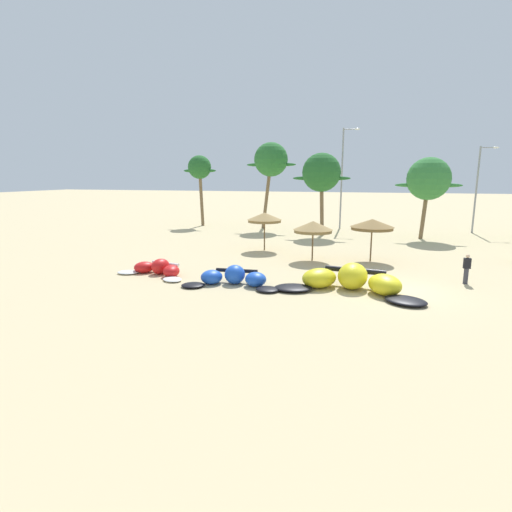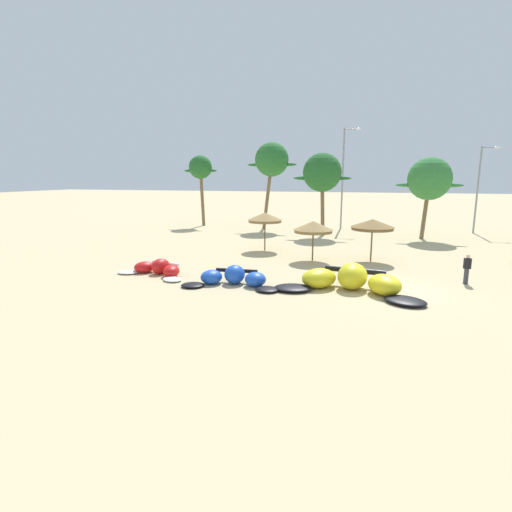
{
  "view_description": "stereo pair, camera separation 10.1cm",
  "coord_description": "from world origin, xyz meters",
  "views": [
    {
      "loc": [
        -1.57,
        -20.85,
        5.69
      ],
      "look_at": [
        -7.94,
        2.0,
        1.0
      ],
      "focal_mm": 28.33,
      "sensor_mm": 36.0,
      "label": 1
    },
    {
      "loc": [
        -1.48,
        -20.82,
        5.69
      ],
      "look_at": [
        -7.94,
        2.0,
        1.0
      ],
      "focal_mm": 28.33,
      "sensor_mm": 36.0,
      "label": 2
    }
  ],
  "objects": [
    {
      "name": "ground_plane",
      "position": [
        0.0,
        0.0,
        0.0
      ],
      "size": [
        260.0,
        260.0,
        0.0
      ],
      "primitive_type": "plane",
      "color": "#C6B284"
    },
    {
      "name": "kite_far_left",
      "position": [
        -13.36,
        -0.13,
        0.35
      ],
      "size": [
        4.77,
        2.83,
        0.9
      ],
      "color": "white",
      "rests_on": "ground"
    },
    {
      "name": "kite_left",
      "position": [
        -8.32,
        -1.12,
        0.39
      ],
      "size": [
        5.46,
        2.63,
        1.02
      ],
      "color": "black",
      "rests_on": "ground"
    },
    {
      "name": "kite_left_of_center",
      "position": [
        -2.25,
        -0.57,
        0.52
      ],
      "size": [
        7.63,
        4.03,
        1.35
      ],
      "color": "black",
      "rests_on": "ground"
    },
    {
      "name": "beach_umbrella_near_van",
      "position": [
        -9.3,
        9.31,
        2.57
      ],
      "size": [
        2.69,
        2.69,
        2.95
      ],
      "color": "brown",
      "rests_on": "ground"
    },
    {
      "name": "beach_umbrella_middle",
      "position": [
        -5.15,
        6.37,
        2.33
      ],
      "size": [
        2.69,
        2.69,
        2.72
      ],
      "color": "brown",
      "rests_on": "ground"
    },
    {
      "name": "beach_umbrella_near_palms",
      "position": [
        -1.3,
        7.2,
        2.52
      ],
      "size": [
        2.9,
        2.9,
        2.89
      ],
      "color": "brown",
      "rests_on": "ground"
    },
    {
      "name": "person_near_kites",
      "position": [
        3.65,
        2.48,
        0.82
      ],
      "size": [
        0.36,
        0.24,
        1.62
      ],
      "color": "#383842",
      "rests_on": "ground"
    },
    {
      "name": "palm_leftmost",
      "position": [
        -20.52,
        23.0,
        6.56
      ],
      "size": [
        3.99,
        2.66,
        8.05
      ],
      "color": "brown",
      "rests_on": "ground"
    },
    {
      "name": "palm_left",
      "position": [
        -11.98,
        22.42,
        7.38
      ],
      "size": [
        5.44,
        3.63,
        9.27
      ],
      "color": "brown",
      "rests_on": "ground"
    },
    {
      "name": "palm_left_of_gap",
      "position": [
        -6.12,
        18.79,
        6.0
      ],
      "size": [
        5.53,
        3.68,
        7.91
      ],
      "color": "brown",
      "rests_on": "ground"
    },
    {
      "name": "palm_center_left",
      "position": [
        3.48,
        18.95,
        5.43
      ],
      "size": [
        5.75,
        3.83,
        7.4
      ],
      "color": "brown",
      "rests_on": "ground"
    },
    {
      "name": "lamppost_west",
      "position": [
        -4.47,
        24.66,
        5.92
      ],
      "size": [
        1.79,
        0.24,
        10.75
      ],
      "color": "gray",
      "rests_on": "ground"
    },
    {
      "name": "lamppost_west_center",
      "position": [
        8.87,
        24.59,
        4.83
      ],
      "size": [
        1.71,
        0.24,
        8.61
      ],
      "color": "gray",
      "rests_on": "ground"
    }
  ]
}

